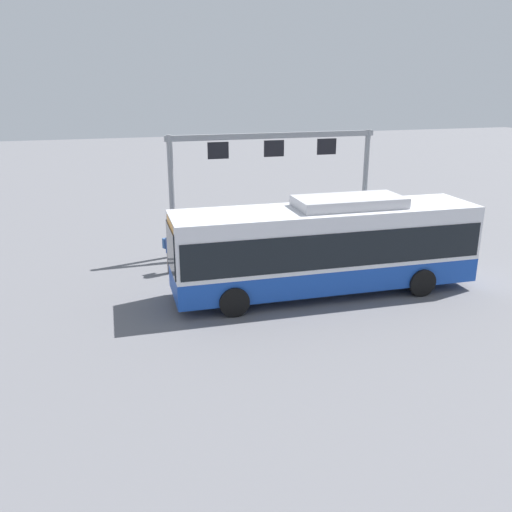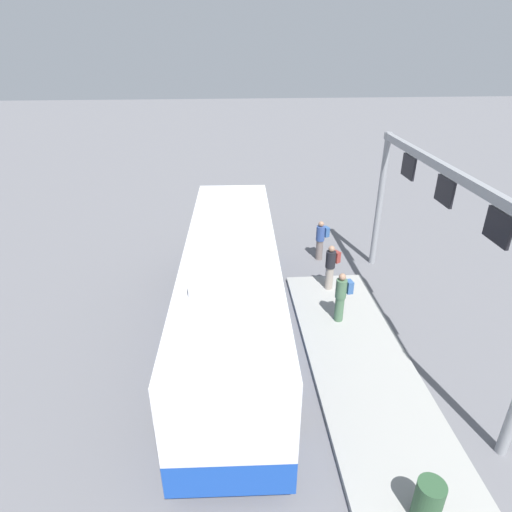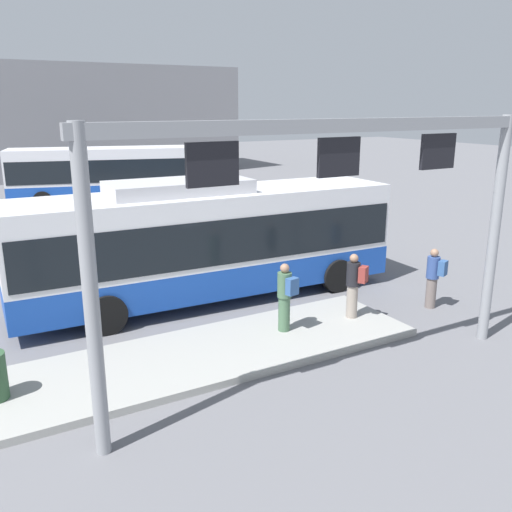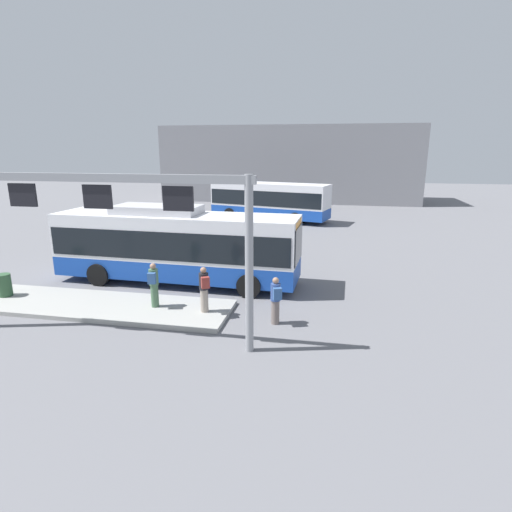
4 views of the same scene
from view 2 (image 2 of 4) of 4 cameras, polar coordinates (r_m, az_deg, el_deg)
name	(u,v)px [view 2 (image 2 of 4)]	position (r m, az deg, el deg)	size (l,w,h in m)	color
ground_plane	(233,337)	(13.42, -3.02, -10.59)	(120.00, 120.00, 0.00)	slate
platform_curb	(362,368)	(12.54, 13.86, -14.14)	(10.00, 2.80, 0.16)	#9E9E99
bus_main	(232,286)	(12.40, -3.22, -3.93)	(10.92, 2.97, 3.46)	#1947AD
person_boarding	(321,239)	(17.68, 8.56, 2.22)	(0.48, 0.60, 1.67)	slate
person_waiting_near	(331,266)	(15.29, 9.86, -1.28)	(0.53, 0.61, 1.67)	gray
person_waiting_mid	(341,296)	(13.62, 11.23, -5.17)	(0.40, 0.57, 1.67)	#476B4C
platform_sign_gantry	(440,217)	(12.92, 23.10, 4.78)	(9.46, 0.24, 5.20)	gray
trash_bin	(428,501)	(9.54, 21.81, -27.88)	(0.52, 0.52, 0.90)	#2D5133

